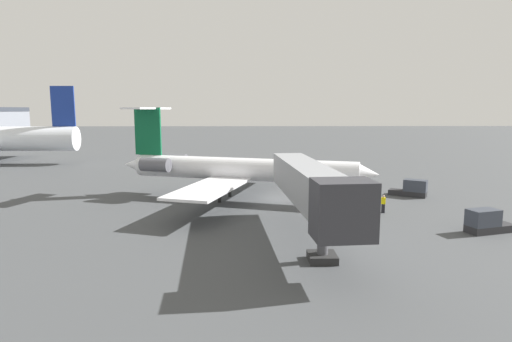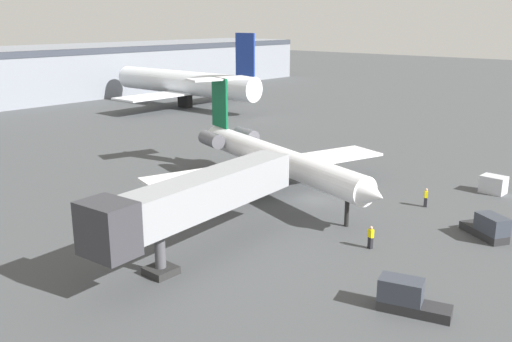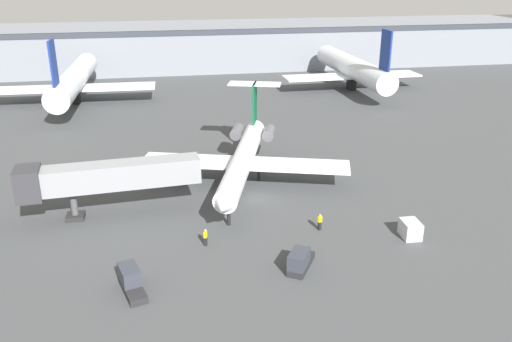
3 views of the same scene
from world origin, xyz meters
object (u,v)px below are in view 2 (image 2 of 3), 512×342
Objects in this scene: ground_crew_marshaller at (426,197)px; baggage_tug_lead at (407,297)px; jet_bridge at (189,200)px; ground_crew_loader at (371,237)px; parked_airliner_west_mid at (185,83)px; cargo_container_uld at (493,184)px; baggage_tug_trailing at (488,228)px; regional_jet at (270,155)px.

baggage_tug_lead is (-17.86, -7.13, -0.02)m from ground_crew_marshaller.
jet_bridge is 13.22m from ground_crew_loader.
jet_bridge is 4.31× the size of baggage_tug_lead.
parked_airliner_west_mid is (36.11, 59.74, 3.59)m from ground_crew_loader.
jet_bridge is at bearing 160.73° from cargo_container_uld.
parked_airliner_west_mid is at bearing 48.31° from jet_bridge.
jet_bridge is at bearing -131.69° from parked_airliner_west_mid.
baggage_tug_lead is 26.24m from cargo_container_uld.
parked_airliner_west_mid is at bearing 67.08° from ground_crew_marshaller.
ground_crew_marshaller is 0.75× the size of cargo_container_uld.
ground_crew_marshaller is 7.71m from baggage_tug_trailing.
baggage_tug_trailing is 71.47m from parked_airliner_west_mid.
parked_airliner_west_mid is (42.67, 65.81, 3.61)m from baggage_tug_lead.
parked_airliner_west_mid is at bearing 58.85° from ground_crew_loader.
parked_airliner_west_mid reaches higher than baggage_tug_lead.
ground_crew_loader reaches higher than cargo_container_uld.
regional_jet is 20.25m from baggage_tug_trailing.
baggage_tug_lead is at bearing -171.00° from cargo_container_uld.
regional_jet is 6.68× the size of baggage_tug_trailing.
jet_bridge reaches higher than ground_crew_marshaller.
baggage_tug_trailing is 1.84× the size of cargo_container_uld.
ground_crew_loader is at bearing -40.07° from jet_bridge.
ground_crew_marshaller is 11.35m from ground_crew_loader.
baggage_tug_lead is 1.02× the size of baggage_tug_trailing.
baggage_tug_trailing reaches higher than cargo_container_uld.
ground_crew_marshaller is at bearing 60.40° from baggage_tug_trailing.
ground_crew_loader is 19.45m from cargo_container_uld.
baggage_tug_lead is 14.05m from baggage_tug_trailing.
jet_bridge reaches higher than ground_crew_loader.
ground_crew_loader is (-6.05, -14.38, -2.61)m from regional_jet.
baggage_tug_lead is at bearing -137.23° from ground_crew_loader.
baggage_tug_trailing is 0.12× the size of parked_airliner_west_mid.
ground_crew_loader is 0.41× the size of baggage_tug_trailing.
jet_bridge is 4.40× the size of baggage_tug_trailing.
jet_bridge reaches higher than cargo_container_uld.
baggage_tug_lead is (-12.61, -20.45, -2.63)m from regional_jet.
ground_crew_marshaller reaches higher than cargo_container_uld.
cargo_container_uld is (13.31, -16.35, -2.64)m from regional_jet.
regional_jet is at bearing 111.50° from ground_crew_marshaller.
baggage_tug_trailing reaches higher than ground_crew_marshaller.
regional_jet is 54.42m from parked_airliner_west_mid.
parked_airliner_west_mid is (16.75, 61.70, 3.62)m from cargo_container_uld.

